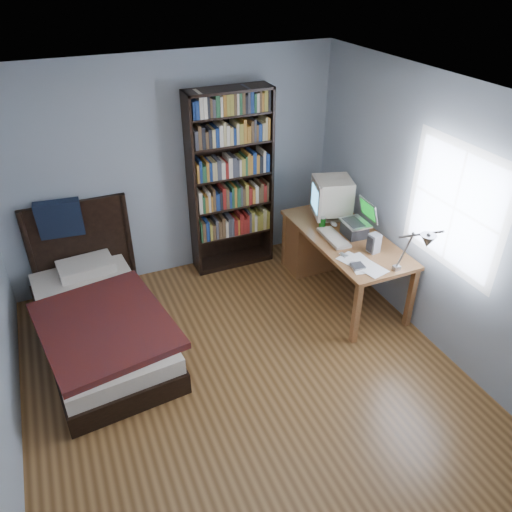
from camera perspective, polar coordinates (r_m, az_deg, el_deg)
name	(u,v)px	position (r m, az deg, el deg)	size (l,w,h in m)	color
room	(249,265)	(3.88, -0.82, -1.07)	(4.20, 4.24, 2.50)	brown
desk	(322,241)	(5.90, 7.58, 1.67)	(0.75, 1.65, 0.73)	brown
crt_monitor	(331,196)	(5.63, 8.52, 6.78)	(0.52, 0.48, 0.48)	beige
laptop	(356,226)	(5.40, 11.38, 3.38)	(0.32, 0.33, 0.38)	#2D2D30
desk_lamp	(423,243)	(4.35, 18.54, 1.37)	(0.26, 0.57, 0.67)	#99999E
keyboard	(334,238)	(5.33, 8.87, 2.08)	(0.18, 0.45, 0.03)	#BBAE9C
speaker	(374,243)	(5.13, 13.35, 1.44)	(0.10, 0.10, 0.20)	gray
soda_can	(322,223)	(5.49, 7.58, 3.74)	(0.07, 0.07, 0.13)	#083E0A
mouse	(334,224)	(5.59, 8.86, 3.64)	(0.06, 0.11, 0.04)	silver
phone_silver	(343,255)	(5.05, 9.97, 0.11)	(0.04, 0.09, 0.02)	silver
phone_grey	(354,265)	(4.91, 11.08, -1.00)	(0.05, 0.10, 0.02)	gray
external_drive	(358,266)	(4.89, 11.55, -1.17)	(0.12, 0.12, 0.02)	gray
bookshelf	(231,183)	(5.75, -2.88, 8.34)	(0.95, 0.30, 2.12)	black
bed	(99,318)	(5.18, -17.55, -6.75)	(1.30, 2.16, 1.16)	black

